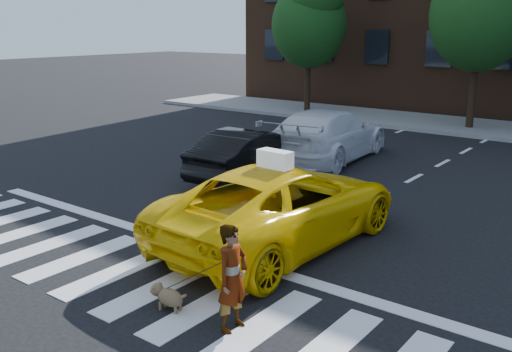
# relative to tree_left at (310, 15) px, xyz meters

# --- Properties ---
(ground) EXTENTS (120.00, 120.00, 0.00)m
(ground) POSITION_rel_tree_left_xyz_m (6.97, -17.00, -4.44)
(ground) COLOR black
(ground) RESTS_ON ground
(crosswalk) EXTENTS (13.00, 2.40, 0.01)m
(crosswalk) POSITION_rel_tree_left_xyz_m (6.97, -17.00, -4.43)
(crosswalk) COLOR silver
(crosswalk) RESTS_ON ground
(stop_line) EXTENTS (12.00, 0.30, 0.01)m
(stop_line) POSITION_rel_tree_left_xyz_m (6.97, -15.40, -4.43)
(stop_line) COLOR silver
(stop_line) RESTS_ON ground
(sidewalk_far) EXTENTS (30.00, 4.00, 0.15)m
(sidewalk_far) POSITION_rel_tree_left_xyz_m (6.97, 0.50, -4.37)
(sidewalk_far) COLOR slate
(sidewalk_far) RESTS_ON ground
(tree_left) EXTENTS (3.39, 3.38, 6.50)m
(tree_left) POSITION_rel_tree_left_xyz_m (0.00, 0.00, 0.00)
(tree_left) COLOR black
(tree_left) RESTS_ON ground
(tree_mid) EXTENTS (3.69, 3.69, 7.10)m
(tree_mid) POSITION_rel_tree_left_xyz_m (7.50, -0.00, 0.41)
(tree_mid) COLOR black
(tree_mid) RESTS_ON ground
(taxi) EXTENTS (2.75, 5.54, 1.51)m
(taxi) POSITION_rel_tree_left_xyz_m (8.37, -14.24, -3.68)
(taxi) COLOR yellow
(taxi) RESTS_ON ground
(black_sedan) EXTENTS (1.62, 4.14, 1.35)m
(black_sedan) POSITION_rel_tree_left_xyz_m (4.97, -10.79, -3.77)
(black_sedan) COLOR black
(black_sedan) RESTS_ON ground
(white_suv) EXTENTS (2.79, 5.64, 1.58)m
(white_suv) POSITION_rel_tree_left_xyz_m (5.57, -7.74, -3.65)
(white_suv) COLOR silver
(white_suv) RESTS_ON ground
(woman) EXTENTS (0.37, 0.55, 1.50)m
(woman) POSITION_rel_tree_left_xyz_m (9.68, -17.26, -3.69)
(woman) COLOR #999999
(woman) RESTS_ON ground
(dog) EXTENTS (0.65, 0.31, 0.37)m
(dog) POSITION_rel_tree_left_xyz_m (8.58, -17.42, -4.22)
(dog) COLOR olive
(dog) RESTS_ON ground
(taxi_sign) EXTENTS (0.66, 0.31, 0.32)m
(taxi_sign) POSITION_rel_tree_left_xyz_m (8.37, -14.44, -2.77)
(taxi_sign) COLOR white
(taxi_sign) RESTS_ON taxi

